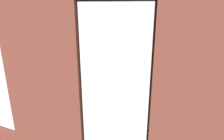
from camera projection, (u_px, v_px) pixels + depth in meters
ground_plane at (115, 101)px, 5.98m from camera, size 6.24×6.47×0.10m
brick_wall_with_windows at (44, 89)px, 3.01m from camera, size 5.64×0.30×3.07m
white_wall_right at (33, 43)px, 6.35m from camera, size 0.10×5.47×3.07m
couch_by_window at (58, 127)px, 4.08m from camera, size 1.91×0.87×0.80m
couch_left at (191, 118)px, 4.41m from camera, size 0.98×2.12×0.80m
coffee_table at (122, 90)px, 5.71m from camera, size 1.32×0.81×0.43m
cup_ceramic at (118, 84)px, 5.83m from camera, size 0.09×0.09×0.11m
candle_jar at (123, 89)px, 5.53m from camera, size 0.08×0.08×0.11m
table_plant_small at (107, 84)px, 5.70m from camera, size 0.15×0.15×0.24m
remote_black at (122, 88)px, 5.69m from camera, size 0.08×0.18×0.02m
media_console at (46, 81)px, 6.70m from camera, size 1.29×0.42×0.50m
tv_flatscreen at (44, 63)px, 6.50m from camera, size 1.19×0.20×0.77m
papasan_chair at (138, 69)px, 7.42m from camera, size 1.09×1.09×0.69m
potted_plant_corner_far_left at (203, 134)px, 2.79m from camera, size 1.04×1.02×1.59m
potted_plant_mid_room_small at (150, 80)px, 6.61m from camera, size 0.26×0.26×0.50m
potted_plant_between_couches at (124, 124)px, 3.46m from camera, size 0.70×0.70×1.13m
potted_plant_corner_near_left at (202, 65)px, 6.82m from camera, size 0.94×1.00×1.42m
potted_plant_near_tv at (32, 79)px, 5.35m from camera, size 1.02×1.01×1.33m
potted_plant_beside_window_right at (4, 110)px, 4.48m from camera, size 0.46×0.46×0.70m
potted_plant_by_left_couch at (179, 87)px, 5.83m from camera, size 0.30×0.30×0.60m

